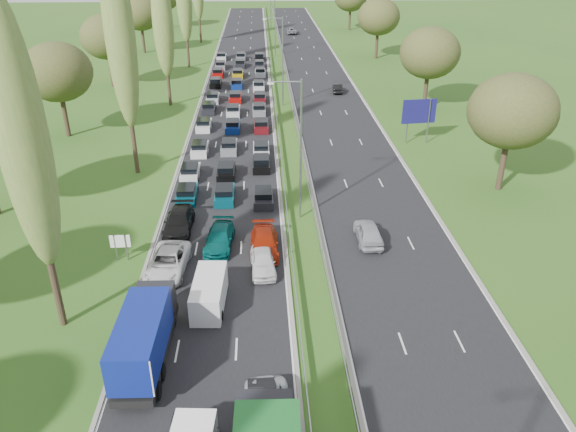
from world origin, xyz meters
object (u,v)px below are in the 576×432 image
object	(u,v)px
info_sign	(121,244)
direction_sign	(419,113)
near_car_2	(168,263)
blue_lorry	(145,335)
white_van_rear	(209,291)
near_car_3	(179,222)

from	to	relation	value
info_sign	direction_sign	size ratio (longest dim) A/B	0.40
near_car_2	blue_lorry	distance (m)	9.51
white_van_rear	near_car_3	bearing A→B (deg)	110.48
blue_lorry	direction_sign	distance (m)	43.89
near_car_3	white_van_rear	size ratio (longest dim) A/B	1.10
blue_lorry	near_car_2	bearing A→B (deg)	92.40
near_car_3	blue_lorry	bearing A→B (deg)	-88.28
blue_lorry	direction_sign	world-z (taller)	direction_sign
near_car_3	white_van_rear	bearing A→B (deg)	-71.20
info_sign	white_van_rear	bearing A→B (deg)	-40.43
white_van_rear	info_sign	distance (m)	9.24
direction_sign	blue_lorry	bearing A→B (deg)	-124.67
white_van_rear	direction_sign	distance (m)	37.71
near_car_2	direction_sign	size ratio (longest dim) A/B	1.10
near_car_3	direction_sign	distance (m)	32.34
near_car_3	direction_sign	world-z (taller)	direction_sign
blue_lorry	white_van_rear	size ratio (longest dim) A/B	1.71
near_car_2	blue_lorry	xyz separation A→B (m)	(0.14, -9.45, 1.06)
info_sign	direction_sign	bearing A→B (deg)	40.62
direction_sign	near_car_3	bearing A→B (deg)	-141.09
blue_lorry	direction_sign	bearing A→B (deg)	56.88
near_car_3	info_sign	size ratio (longest dim) A/B	2.61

